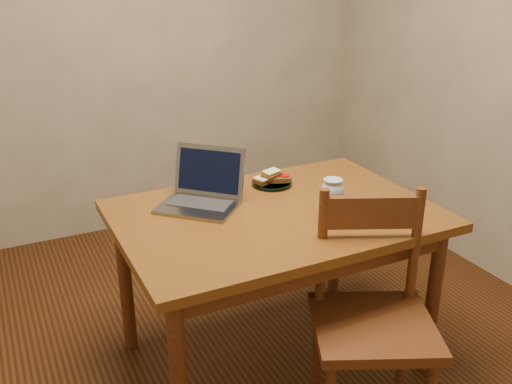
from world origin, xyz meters
name	(u,v)px	position (x,y,z in m)	size (l,w,h in m)	color
floor	(244,352)	(0.00, 0.00, -0.01)	(3.20, 3.20, 0.02)	black
back_wall	(133,31)	(0.00, 1.61, 1.30)	(3.20, 0.02, 2.60)	gray
table	(275,230)	(0.10, -0.10, 0.65)	(1.30, 0.90, 0.74)	#50260D
chair	(373,309)	(0.25, -0.60, 0.51)	(0.57, 0.56, 0.47)	#391C0B
plate	(272,183)	(0.23, 0.17, 0.75)	(0.19, 0.19, 0.02)	black
sandwich_cheese	(265,179)	(0.20, 0.18, 0.77)	(0.10, 0.06, 0.03)	#381E0C
sandwich_tomato	(280,178)	(0.26, 0.16, 0.77)	(0.11, 0.06, 0.03)	#381E0C
sandwich_top	(271,174)	(0.23, 0.17, 0.79)	(0.09, 0.06, 0.03)	#381E0C
milk_glass	(332,200)	(0.26, -0.28, 0.83)	(0.09, 0.09, 0.18)	white
laptop	(203,189)	(-0.13, 0.11, 0.80)	(0.43, 0.43, 0.23)	slate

